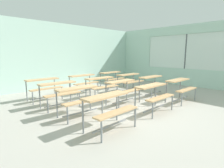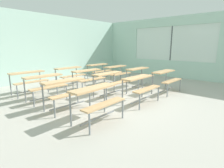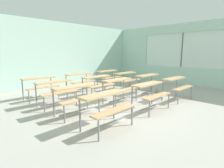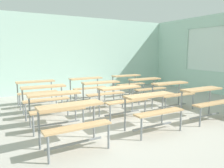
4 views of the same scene
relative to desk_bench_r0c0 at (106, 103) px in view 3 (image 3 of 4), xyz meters
name	(u,v)px [view 3 (image 3 of 4)]	position (x,y,z in m)	size (l,w,h in m)	color
ground	(123,107)	(1.40, 0.74, -0.59)	(10.00, 9.00, 0.05)	#ADA89E
wall_back	(51,54)	(1.40, 5.24, 0.94)	(10.00, 0.12, 3.00)	silver
wall_right	(195,55)	(6.40, 0.61, 0.88)	(0.12, 9.00, 3.00)	silver
desk_bench_r0c0	(106,103)	(0.00, 0.00, 0.00)	(1.12, 0.62, 0.74)	tan
desk_bench_r0c1	(151,90)	(1.69, 0.01, 0.00)	(1.10, 0.59, 0.74)	tan
desk_bench_r0c2	(177,83)	(3.24, -0.03, 0.00)	(1.11, 0.61, 0.74)	tan
desk_bench_r1c0	(76,93)	(0.01, 1.14, 0.00)	(1.13, 0.64, 0.74)	tan
desk_bench_r1c1	(120,85)	(1.65, 1.14, 0.00)	(1.11, 0.61, 0.74)	tan
desk_bench_r1c2	(150,80)	(3.29, 1.08, 0.00)	(1.12, 0.63, 0.74)	tan
desk_bench_r2c0	(56,88)	(0.02, 2.21, 0.00)	(1.12, 0.62, 0.74)	tan
desk_bench_r2c1	(98,81)	(1.64, 2.18, 0.00)	(1.13, 0.64, 0.74)	tan
desk_bench_r2c2	(127,77)	(3.25, 2.18, 0.00)	(1.11, 0.62, 0.74)	tan
desk_bench_r3c0	(40,83)	(0.02, 3.31, 0.00)	(1.11, 0.60, 0.74)	tan
desk_bench_r3c1	(80,78)	(1.64, 3.28, 0.00)	(1.10, 0.60, 0.74)	tan
desk_bench_r3c2	(109,74)	(3.28, 3.32, 0.00)	(1.10, 0.59, 0.74)	tan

